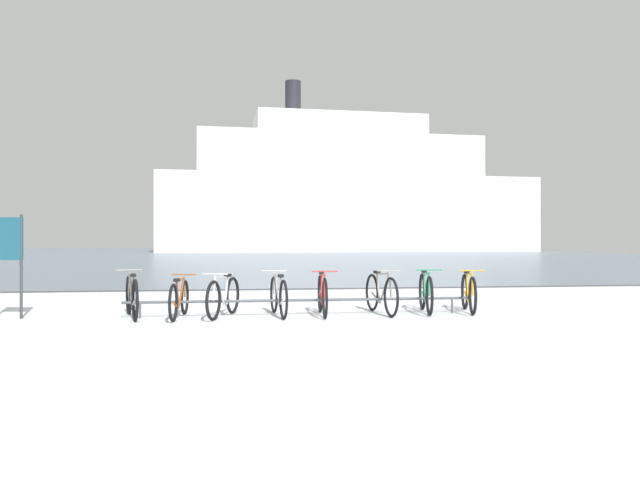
{
  "coord_description": "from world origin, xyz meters",
  "views": [
    {
      "loc": [
        -1.09,
        -7.5,
        1.36
      ],
      "look_at": [
        0.74,
        5.34,
        1.38
      ],
      "focal_mm": 35.02,
      "sensor_mm": 36.0,
      "label": 1
    }
  ],
  "objects_px": {
    "bicycle_7": "(469,293)",
    "bicycle_2": "(223,297)",
    "bicycle_4": "(322,295)",
    "ferry_ship": "(345,195)",
    "bicycle_6": "(426,293)",
    "bicycle_0": "(132,296)",
    "bicycle_5": "(381,294)",
    "bicycle_3": "(278,296)",
    "info_sign": "(7,249)",
    "bicycle_1": "(179,299)"
  },
  "relations": [
    {
      "from": "bicycle_7",
      "to": "bicycle_2",
      "type": "bearing_deg",
      "value": -178.43
    },
    {
      "from": "bicycle_4",
      "to": "ferry_ship",
      "type": "bearing_deg",
      "value": 79.25
    },
    {
      "from": "bicycle_7",
      "to": "bicycle_6",
      "type": "bearing_deg",
      "value": 178.92
    },
    {
      "from": "bicycle_0",
      "to": "bicycle_4",
      "type": "height_order",
      "value": "bicycle_0"
    },
    {
      "from": "bicycle_5",
      "to": "bicycle_3",
      "type": "bearing_deg",
      "value": -178.92
    },
    {
      "from": "bicycle_3",
      "to": "bicycle_7",
      "type": "height_order",
      "value": "bicycle_7"
    },
    {
      "from": "bicycle_4",
      "to": "ferry_ship",
      "type": "xyz_separation_m",
      "value": [
        12.98,
        68.36,
        6.93
      ]
    },
    {
      "from": "bicycle_5",
      "to": "ferry_ship",
      "type": "bearing_deg",
      "value": 80.15
    },
    {
      "from": "bicycle_3",
      "to": "bicycle_4",
      "type": "height_order",
      "value": "bicycle_4"
    },
    {
      "from": "bicycle_7",
      "to": "info_sign",
      "type": "relative_size",
      "value": 0.91
    },
    {
      "from": "bicycle_2",
      "to": "bicycle_6",
      "type": "distance_m",
      "value": 3.8
    },
    {
      "from": "bicycle_3",
      "to": "bicycle_6",
      "type": "distance_m",
      "value": 2.81
    },
    {
      "from": "bicycle_3",
      "to": "info_sign",
      "type": "bearing_deg",
      "value": 176.52
    },
    {
      "from": "bicycle_7",
      "to": "info_sign",
      "type": "bearing_deg",
      "value": 178.78
    },
    {
      "from": "bicycle_6",
      "to": "bicycle_1",
      "type": "bearing_deg",
      "value": -177.63
    },
    {
      "from": "bicycle_6",
      "to": "bicycle_3",
      "type": "bearing_deg",
      "value": -177.43
    },
    {
      "from": "bicycle_2",
      "to": "bicycle_4",
      "type": "distance_m",
      "value": 1.79
    },
    {
      "from": "bicycle_2",
      "to": "bicycle_3",
      "type": "relative_size",
      "value": 0.96
    },
    {
      "from": "bicycle_1",
      "to": "bicycle_6",
      "type": "height_order",
      "value": "bicycle_6"
    },
    {
      "from": "bicycle_2",
      "to": "bicycle_5",
      "type": "distance_m",
      "value": 2.91
    },
    {
      "from": "bicycle_4",
      "to": "info_sign",
      "type": "relative_size",
      "value": 0.94
    },
    {
      "from": "bicycle_2",
      "to": "info_sign",
      "type": "relative_size",
      "value": 0.9
    },
    {
      "from": "bicycle_1",
      "to": "bicycle_4",
      "type": "height_order",
      "value": "bicycle_4"
    },
    {
      "from": "bicycle_1",
      "to": "bicycle_7",
      "type": "xyz_separation_m",
      "value": [
        5.41,
        0.17,
        0.03
      ]
    },
    {
      "from": "bicycle_2",
      "to": "bicycle_4",
      "type": "height_order",
      "value": "bicycle_4"
    },
    {
      "from": "ferry_ship",
      "to": "bicycle_3",
      "type": "bearing_deg",
      "value": -101.4
    },
    {
      "from": "bicycle_1",
      "to": "bicycle_3",
      "type": "distance_m",
      "value": 1.76
    },
    {
      "from": "bicycle_0",
      "to": "bicycle_3",
      "type": "relative_size",
      "value": 1.03
    },
    {
      "from": "bicycle_5",
      "to": "info_sign",
      "type": "xyz_separation_m",
      "value": [
        -6.66,
        0.25,
        0.85
      ]
    },
    {
      "from": "bicycle_2",
      "to": "ferry_ship",
      "type": "xyz_separation_m",
      "value": [
        14.77,
        68.36,
        6.95
      ]
    },
    {
      "from": "bicycle_1",
      "to": "bicycle_4",
      "type": "relative_size",
      "value": 0.99
    },
    {
      "from": "bicycle_1",
      "to": "info_sign",
      "type": "bearing_deg",
      "value": 173.27
    },
    {
      "from": "bicycle_3",
      "to": "bicycle_4",
      "type": "relative_size",
      "value": 1.0
    },
    {
      "from": "bicycle_0",
      "to": "bicycle_5",
      "type": "distance_m",
      "value": 4.52
    },
    {
      "from": "bicycle_3",
      "to": "bicycle_5",
      "type": "bearing_deg",
      "value": 1.08
    },
    {
      "from": "bicycle_3",
      "to": "ferry_ship",
      "type": "distance_m",
      "value": 70.07
    },
    {
      "from": "bicycle_1",
      "to": "bicycle_5",
      "type": "relative_size",
      "value": 0.94
    },
    {
      "from": "bicycle_2",
      "to": "info_sign",
      "type": "distance_m",
      "value": 3.86
    },
    {
      "from": "bicycle_1",
      "to": "bicycle_4",
      "type": "xyz_separation_m",
      "value": [
        2.56,
        0.05,
        0.04
      ]
    },
    {
      "from": "bicycle_0",
      "to": "bicycle_6",
      "type": "height_order",
      "value": "bicycle_6"
    },
    {
      "from": "bicycle_5",
      "to": "bicycle_1",
      "type": "bearing_deg",
      "value": -178.45
    },
    {
      "from": "bicycle_5",
      "to": "info_sign",
      "type": "bearing_deg",
      "value": 177.83
    },
    {
      "from": "bicycle_6",
      "to": "bicycle_4",
      "type": "bearing_deg",
      "value": -175.91
    },
    {
      "from": "bicycle_0",
      "to": "bicycle_6",
      "type": "xyz_separation_m",
      "value": [
        5.41,
        0.02,
        0.0
      ]
    },
    {
      "from": "bicycle_5",
      "to": "bicycle_7",
      "type": "height_order",
      "value": "bicycle_5"
    },
    {
      "from": "ferry_ship",
      "to": "bicycle_4",
      "type": "bearing_deg",
      "value": -100.75
    },
    {
      "from": "bicycle_2",
      "to": "bicycle_7",
      "type": "xyz_separation_m",
      "value": [
        4.64,
        0.13,
        0.01
      ]
    },
    {
      "from": "bicycle_0",
      "to": "bicycle_7",
      "type": "height_order",
      "value": "bicycle_0"
    },
    {
      "from": "bicycle_5",
      "to": "bicycle_6",
      "type": "distance_m",
      "value": 0.89
    },
    {
      "from": "bicycle_2",
      "to": "bicycle_0",
      "type": "bearing_deg",
      "value": 175.56
    }
  ]
}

